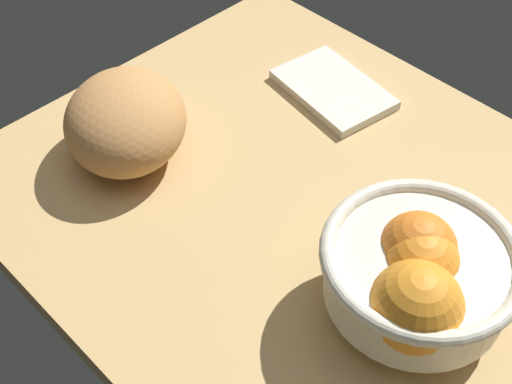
% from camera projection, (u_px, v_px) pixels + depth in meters
% --- Properties ---
extents(ground_plane, '(0.81, 0.60, 0.03)m').
position_uv_depth(ground_plane, '(335.00, 232.00, 0.81)').
color(ground_plane, tan).
extents(fruit_bowl, '(0.19, 0.19, 0.12)m').
position_uv_depth(fruit_bowl, '(418.00, 274.00, 0.67)').
color(fruit_bowl, beige).
rests_on(fruit_bowl, ground).
extents(bread_loaf, '(0.22, 0.22, 0.10)m').
position_uv_depth(bread_loaf, '(126.00, 121.00, 0.84)').
color(bread_loaf, '#C2854B').
rests_on(bread_loaf, ground).
extents(napkin_spare, '(0.17, 0.12, 0.01)m').
position_uv_depth(napkin_spare, '(333.00, 89.00, 0.95)').
color(napkin_spare, silver).
rests_on(napkin_spare, ground).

